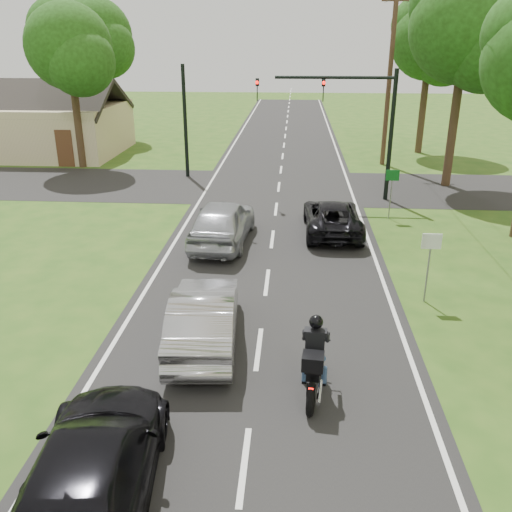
# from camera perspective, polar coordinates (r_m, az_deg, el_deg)

# --- Properties ---
(ground) EXTENTS (140.00, 140.00, 0.00)m
(ground) POSITION_cam_1_polar(r_m,az_deg,el_deg) (13.73, 0.28, -9.77)
(ground) COLOR #284E16
(ground) RESTS_ON ground
(road) EXTENTS (8.00, 100.00, 0.01)m
(road) POSITION_cam_1_polar(r_m,az_deg,el_deg) (22.84, 1.94, 3.50)
(road) COLOR black
(road) RESTS_ON ground
(cross_road) EXTENTS (60.00, 7.00, 0.01)m
(cross_road) POSITION_cam_1_polar(r_m,az_deg,el_deg) (28.59, 2.42, 7.28)
(cross_road) COLOR black
(cross_road) RESTS_ON ground
(motorcycle_rider) EXTENTS (0.66, 2.20, 1.89)m
(motorcycle_rider) POSITION_cam_1_polar(r_m,az_deg,el_deg) (11.87, 6.14, -11.23)
(motorcycle_rider) COLOR black
(motorcycle_rider) RESTS_ON ground
(dark_suv) EXTENTS (2.25, 4.69, 1.29)m
(dark_suv) POSITION_cam_1_polar(r_m,az_deg,el_deg) (21.69, 8.03, 4.10)
(dark_suv) COLOR black
(dark_suv) RESTS_ON road
(silver_sedan) EXTENTS (1.91, 4.61, 1.48)m
(silver_sedan) POSITION_cam_1_polar(r_m,az_deg,el_deg) (13.66, -5.48, -6.39)
(silver_sedan) COLOR #A8A8AC
(silver_sedan) RESTS_ON road
(silver_suv) EXTENTS (2.29, 5.02, 1.67)m
(silver_suv) POSITION_cam_1_polar(r_m,az_deg,el_deg) (20.36, -3.55, 3.64)
(silver_suv) COLOR #AAADB2
(silver_suv) RESTS_ON road
(dark_car_behind) EXTENTS (2.53, 5.20, 1.46)m
(dark_car_behind) POSITION_cam_1_polar(r_m,az_deg,el_deg) (9.75, -16.93, -20.81)
(dark_car_behind) COLOR black
(dark_car_behind) RESTS_ON road
(traffic_signal) EXTENTS (6.38, 0.44, 6.00)m
(traffic_signal) POSITION_cam_1_polar(r_m,az_deg,el_deg) (25.97, 10.05, 14.78)
(traffic_signal) COLOR black
(traffic_signal) RESTS_ON ground
(signal_pole_far) EXTENTS (0.20, 0.20, 6.00)m
(signal_pole_far) POSITION_cam_1_polar(r_m,az_deg,el_deg) (30.54, -7.46, 13.79)
(signal_pole_far) COLOR black
(signal_pole_far) RESTS_ON ground
(utility_pole_far) EXTENTS (1.60, 0.28, 10.00)m
(utility_pole_far) POSITION_cam_1_polar(r_m,az_deg,el_deg) (34.16, 13.87, 17.73)
(utility_pole_far) COLOR #533626
(utility_pole_far) RESTS_ON ground
(sign_white) EXTENTS (0.55, 0.07, 2.12)m
(sign_white) POSITION_cam_1_polar(r_m,az_deg,el_deg) (16.17, 17.89, 0.49)
(sign_white) COLOR slate
(sign_white) RESTS_ON ground
(sign_green) EXTENTS (0.55, 0.07, 2.12)m
(sign_green) POSITION_cam_1_polar(r_m,az_deg,el_deg) (23.69, 14.12, 7.54)
(sign_green) COLOR slate
(sign_green) RESTS_ON ground
(tree_row_d) EXTENTS (5.76, 5.58, 10.45)m
(tree_row_d) POSITION_cam_1_polar(r_m,az_deg,el_deg) (29.62, 21.92, 20.88)
(tree_row_d) COLOR #332316
(tree_row_d) RESTS_ON ground
(tree_row_e) EXTENTS (5.28, 5.12, 9.61)m
(tree_row_e) POSITION_cam_1_polar(r_m,az_deg,el_deg) (38.44, 18.33, 20.31)
(tree_row_e) COLOR #332316
(tree_row_e) RESTS_ON ground
(tree_left_near) EXTENTS (5.12, 4.96, 9.22)m
(tree_left_near) POSITION_cam_1_polar(r_m,az_deg,el_deg) (33.84, -18.74, 19.68)
(tree_left_near) COLOR #332316
(tree_left_near) RESTS_ON ground
(tree_left_far) EXTENTS (5.76, 5.58, 10.14)m
(tree_left_far) POSITION_cam_1_polar(r_m,az_deg,el_deg) (43.87, -16.30, 20.99)
(tree_left_far) COLOR #332316
(tree_left_far) RESTS_ON ground
(house) EXTENTS (10.20, 8.00, 4.84)m
(house) POSITION_cam_1_polar(r_m,az_deg,el_deg) (39.78, -21.46, 12.57)
(house) COLOR tan
(house) RESTS_ON ground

